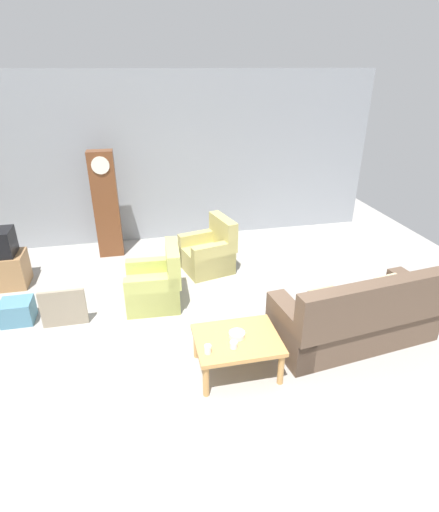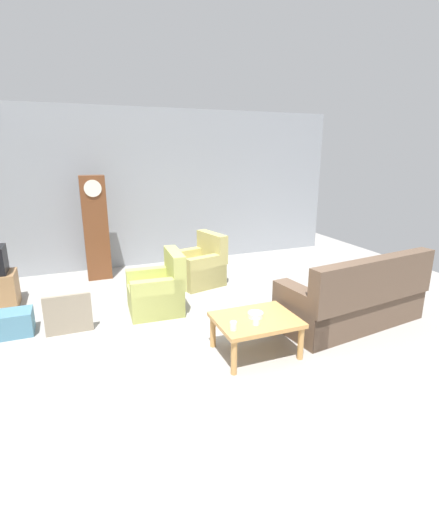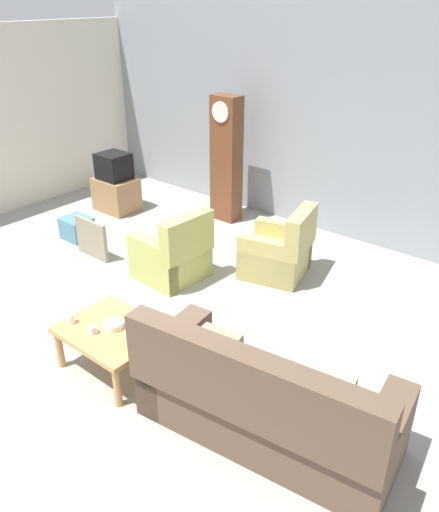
{
  "view_description": "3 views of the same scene",
  "coord_description": "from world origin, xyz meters",
  "px_view_note": "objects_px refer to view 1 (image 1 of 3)",
  "views": [
    {
      "loc": [
        -0.6,
        -4.17,
        3.25
      ],
      "look_at": [
        0.38,
        0.36,
        1.0
      ],
      "focal_mm": 27.73,
      "sensor_mm": 36.0,
      "label": 1
    },
    {
      "loc": [
        -1.53,
        -4.28,
        2.35
      ],
      "look_at": [
        0.33,
        0.42,
        0.94
      ],
      "focal_mm": 26.24,
      "sensor_mm": 36.0,
      "label": 2
    },
    {
      "loc": [
        3.7,
        -3.11,
        3.28
      ],
      "look_at": [
        0.68,
        0.55,
        0.85
      ],
      "focal_mm": 36.22,
      "sensor_mm": 36.0,
      "label": 3
    }
  ],
  "objects_px": {
    "cup_blue_rimmed": "(234,345)",
    "bowl_white_stacked": "(237,335)",
    "couch_floral": "(357,318)",
    "grandfather_clock": "(106,205)",
    "tv_stand_cabinet": "(4,270)",
    "cup_white_porcelain": "(208,349)",
    "storage_box_blue": "(18,311)",
    "coffee_table_wood": "(237,343)",
    "framed_picture_leaning": "(64,308)",
    "armchair_olive_far": "(209,253)",
    "armchair_olive_near": "(156,286)"
  },
  "relations": [
    {
      "from": "cup_blue_rimmed",
      "to": "bowl_white_stacked",
      "type": "height_order",
      "value": "cup_blue_rimmed"
    },
    {
      "from": "couch_floral",
      "to": "grandfather_clock",
      "type": "bearing_deg",
      "value": 132.69
    },
    {
      "from": "tv_stand_cabinet",
      "to": "cup_blue_rimmed",
      "type": "xyz_separation_m",
      "value": [
        3.08,
        -2.87,
        0.22
      ]
    },
    {
      "from": "grandfather_clock",
      "to": "cup_white_porcelain",
      "type": "relative_size",
      "value": 19.87
    },
    {
      "from": "grandfather_clock",
      "to": "storage_box_blue",
      "type": "bearing_deg",
      "value": -121.24
    },
    {
      "from": "couch_floral",
      "to": "cup_white_porcelain",
      "type": "bearing_deg",
      "value": -169.41
    },
    {
      "from": "coffee_table_wood",
      "to": "bowl_white_stacked",
      "type": "bearing_deg",
      "value": 81.56
    },
    {
      "from": "cup_blue_rimmed",
      "to": "bowl_white_stacked",
      "type": "relative_size",
      "value": 0.45
    },
    {
      "from": "cup_blue_rimmed",
      "to": "tv_stand_cabinet",
      "type": "bearing_deg",
      "value": 136.99
    },
    {
      "from": "framed_picture_leaning",
      "to": "storage_box_blue",
      "type": "relative_size",
      "value": 1.44
    },
    {
      "from": "armchair_olive_far",
      "to": "cup_white_porcelain",
      "type": "relative_size",
      "value": 9.73
    },
    {
      "from": "armchair_olive_far",
      "to": "tv_stand_cabinet",
      "type": "relative_size",
      "value": 1.4
    },
    {
      "from": "armchair_olive_near",
      "to": "armchair_olive_far",
      "type": "distance_m",
      "value": 1.35
    },
    {
      "from": "grandfather_clock",
      "to": "bowl_white_stacked",
      "type": "bearing_deg",
      "value": -66.93
    },
    {
      "from": "tv_stand_cabinet",
      "to": "cup_blue_rimmed",
      "type": "height_order",
      "value": "tv_stand_cabinet"
    },
    {
      "from": "armchair_olive_far",
      "to": "storage_box_blue",
      "type": "height_order",
      "value": "armchair_olive_far"
    },
    {
      "from": "couch_floral",
      "to": "framed_picture_leaning",
      "type": "relative_size",
      "value": 3.66
    },
    {
      "from": "couch_floral",
      "to": "grandfather_clock",
      "type": "height_order",
      "value": "grandfather_clock"
    },
    {
      "from": "coffee_table_wood",
      "to": "storage_box_blue",
      "type": "height_order",
      "value": "coffee_table_wood"
    },
    {
      "from": "couch_floral",
      "to": "bowl_white_stacked",
      "type": "relative_size",
      "value": 12.04
    },
    {
      "from": "armchair_olive_far",
      "to": "storage_box_blue",
      "type": "distance_m",
      "value": 3.07
    },
    {
      "from": "armchair_olive_near",
      "to": "storage_box_blue",
      "type": "relative_size",
      "value": 2.21
    },
    {
      "from": "armchair_olive_near",
      "to": "storage_box_blue",
      "type": "height_order",
      "value": "armchair_olive_near"
    },
    {
      "from": "storage_box_blue",
      "to": "bowl_white_stacked",
      "type": "xyz_separation_m",
      "value": [
        2.74,
        -1.57,
        0.32
      ]
    },
    {
      "from": "couch_floral",
      "to": "coffee_table_wood",
      "type": "distance_m",
      "value": 1.63
    },
    {
      "from": "armchair_olive_near",
      "to": "framed_picture_leaning",
      "type": "relative_size",
      "value": 1.53
    },
    {
      "from": "grandfather_clock",
      "to": "armchair_olive_near",
      "type": "bearing_deg",
      "value": -69.95
    },
    {
      "from": "cup_blue_rimmed",
      "to": "bowl_white_stacked",
      "type": "xyz_separation_m",
      "value": [
        0.08,
        0.18,
        -0.01
      ]
    },
    {
      "from": "cup_white_porcelain",
      "to": "bowl_white_stacked",
      "type": "xyz_separation_m",
      "value": [
        0.38,
        0.21,
        -0.02
      ]
    },
    {
      "from": "couch_floral",
      "to": "cup_blue_rimmed",
      "type": "relative_size",
      "value": 26.93
    },
    {
      "from": "couch_floral",
      "to": "armchair_olive_near",
      "type": "distance_m",
      "value": 2.84
    },
    {
      "from": "armchair_olive_near",
      "to": "cup_white_porcelain",
      "type": "xyz_separation_m",
      "value": [
        0.44,
        -1.84,
        0.2
      ]
    },
    {
      "from": "couch_floral",
      "to": "storage_box_blue",
      "type": "distance_m",
      "value": 4.58
    },
    {
      "from": "storage_box_blue",
      "to": "bowl_white_stacked",
      "type": "relative_size",
      "value": 2.29
    },
    {
      "from": "tv_stand_cabinet",
      "to": "framed_picture_leaning",
      "type": "xyz_separation_m",
      "value": [
        1.08,
        -1.35,
        -0.0
      ]
    },
    {
      "from": "armchair_olive_far",
      "to": "framed_picture_leaning",
      "type": "relative_size",
      "value": 1.58
    },
    {
      "from": "couch_floral",
      "to": "storage_box_blue",
      "type": "relative_size",
      "value": 5.26
    },
    {
      "from": "armchair_olive_near",
      "to": "tv_stand_cabinet",
      "type": "bearing_deg",
      "value": 155.67
    },
    {
      "from": "coffee_table_wood",
      "to": "cup_white_porcelain",
      "type": "bearing_deg",
      "value": -153.71
    },
    {
      "from": "cup_white_porcelain",
      "to": "couch_floral",
      "type": "bearing_deg",
      "value": 10.59
    },
    {
      "from": "armchair_olive_near",
      "to": "framed_picture_leaning",
      "type": "bearing_deg",
      "value": -167.05
    },
    {
      "from": "armchair_olive_near",
      "to": "coffee_table_wood",
      "type": "height_order",
      "value": "armchair_olive_near"
    },
    {
      "from": "cup_white_porcelain",
      "to": "armchair_olive_near",
      "type": "bearing_deg",
      "value": 103.4
    },
    {
      "from": "coffee_table_wood",
      "to": "armchair_olive_near",
      "type": "bearing_deg",
      "value": 116.13
    },
    {
      "from": "grandfather_clock",
      "to": "storage_box_blue",
      "type": "height_order",
      "value": "grandfather_clock"
    },
    {
      "from": "couch_floral",
      "to": "grandfather_clock",
      "type": "relative_size",
      "value": 1.13
    },
    {
      "from": "couch_floral",
      "to": "storage_box_blue",
      "type": "height_order",
      "value": "couch_floral"
    },
    {
      "from": "armchair_olive_far",
      "to": "coffee_table_wood",
      "type": "bearing_deg",
      "value": -93.81
    },
    {
      "from": "cup_blue_rimmed",
      "to": "framed_picture_leaning",
      "type": "bearing_deg",
      "value": 142.8
    },
    {
      "from": "couch_floral",
      "to": "tv_stand_cabinet",
      "type": "distance_m",
      "value": 5.41
    }
  ]
}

